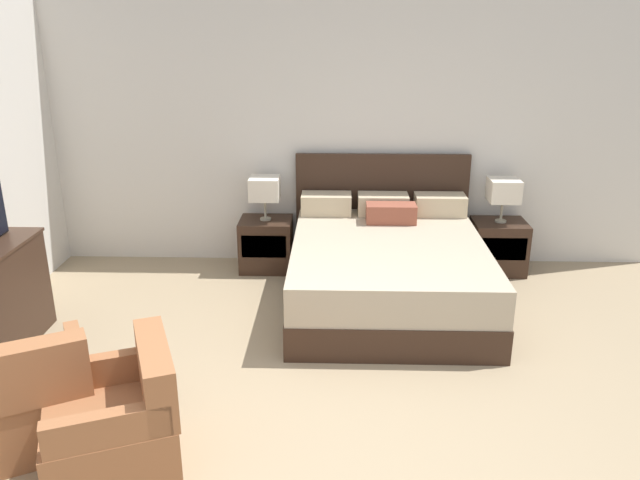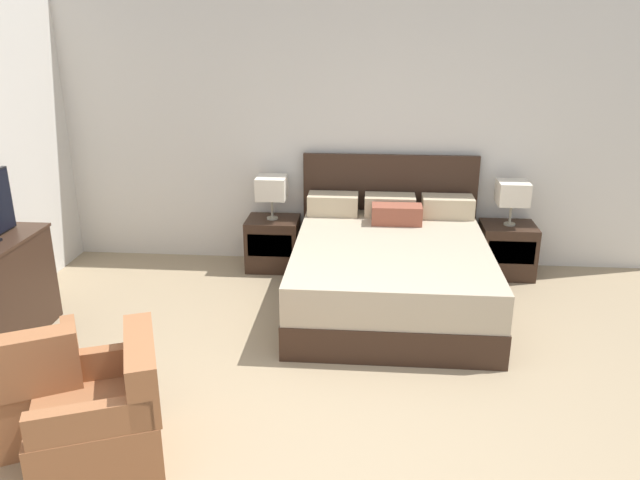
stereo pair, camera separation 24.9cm
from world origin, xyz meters
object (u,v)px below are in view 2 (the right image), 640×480
at_px(bed, 390,269).
at_px(nightstand_left, 273,243).
at_px(armchair_by_window, 24,391).
at_px(nightstand_right, 507,250).
at_px(table_lamp_right, 513,193).
at_px(armchair_companion, 105,420).
at_px(table_lamp_left, 272,188).

height_order(bed, nightstand_left, bed).
xyz_separation_m(bed, armchair_by_window, (-2.26, -2.06, -0.04)).
height_order(nightstand_left, nightstand_right, same).
bearing_deg(armchair_by_window, nightstand_right, 39.40).
height_order(nightstand_right, table_lamp_right, table_lamp_right).
relative_size(nightstand_left, armchair_by_window, 0.56).
xyz_separation_m(table_lamp_right, armchair_by_window, (-3.43, -2.82, -0.56)).
bearing_deg(nightstand_left, armchair_by_window, -111.19).
xyz_separation_m(bed, armchair_companion, (-1.65, -2.30, -0.04)).
relative_size(nightstand_right, table_lamp_right, 1.20).
distance_m(table_lamp_right, armchair_by_window, 4.48).
relative_size(nightstand_right, table_lamp_left, 1.20).
bearing_deg(bed, nightstand_right, 32.85).
bearing_deg(table_lamp_left, table_lamp_right, 0.00).
height_order(nightstand_right, armchair_by_window, armchair_by_window).
bearing_deg(bed, table_lamp_right, 32.90).
height_order(nightstand_left, table_lamp_right, table_lamp_right).
bearing_deg(nightstand_left, bed, -32.83).
distance_m(nightstand_left, armchair_by_window, 3.02).
height_order(nightstand_left, armchair_by_window, armchair_by_window).
bearing_deg(armchair_companion, table_lamp_left, 81.06).
height_order(table_lamp_right, armchair_companion, table_lamp_right).
height_order(bed, table_lamp_left, bed).
xyz_separation_m(nightstand_left, armchair_companion, (-0.48, -3.06, 0.02)).
height_order(armchair_by_window, armchair_companion, same).
relative_size(bed, armchair_by_window, 2.27).
bearing_deg(armchair_companion, nightstand_right, 47.33).
bearing_deg(armchair_by_window, table_lamp_left, 68.82).
distance_m(nightstand_left, table_lamp_left, 0.58).
bearing_deg(nightstand_left, nightstand_right, 0.00).
xyz_separation_m(nightstand_right, table_lamp_left, (-2.34, 0.00, 0.58)).
height_order(table_lamp_left, table_lamp_right, same).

